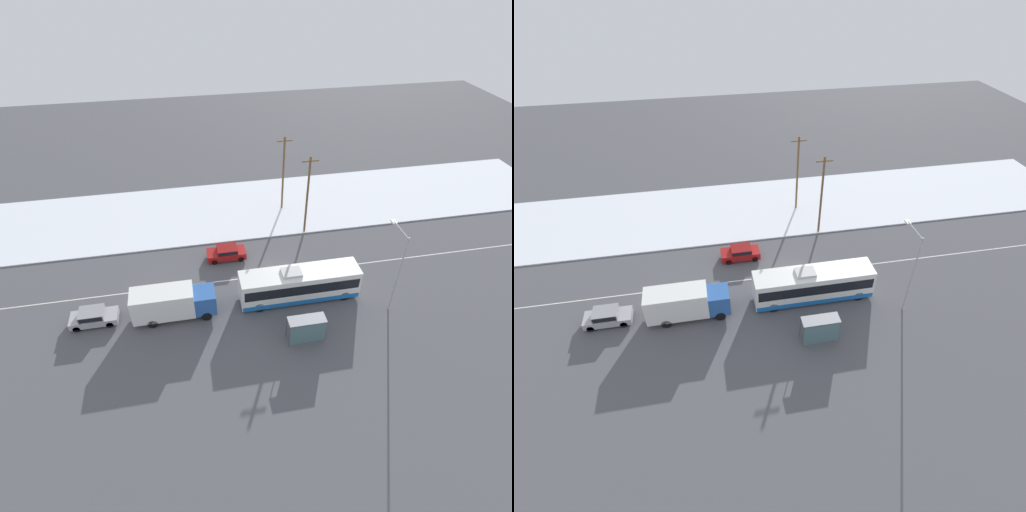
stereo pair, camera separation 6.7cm
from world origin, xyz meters
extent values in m
plane|color=#4C4C51|center=(0.00, 0.00, 0.00)|extent=(120.00, 120.00, 0.00)
cube|color=silver|center=(0.00, 13.05, 0.06)|extent=(80.00, 13.39, 0.12)
cube|color=silver|center=(0.00, 0.00, 0.00)|extent=(60.00, 0.12, 0.00)
cube|color=white|center=(1.62, -3.56, 1.69)|extent=(11.12, 2.55, 2.83)
cube|color=black|center=(1.62, -3.56, 2.03)|extent=(10.68, 2.57, 1.07)
cube|color=blue|center=(1.62, -3.56, 0.53)|extent=(11.01, 2.57, 0.51)
cube|color=#B2B2B2|center=(0.79, -3.56, 3.22)|extent=(1.80, 1.40, 0.24)
cylinder|color=black|center=(5.78, -4.69, 0.50)|extent=(1.00, 0.28, 1.00)
cylinder|color=black|center=(5.78, -2.42, 0.50)|extent=(1.00, 0.28, 1.00)
cylinder|color=black|center=(-2.34, -4.69, 0.50)|extent=(1.00, 0.28, 1.00)
cylinder|color=black|center=(-2.34, -2.42, 0.50)|extent=(1.00, 0.28, 1.00)
cube|color=silver|center=(-10.81, -3.82, 1.79)|extent=(5.40, 2.30, 2.59)
cube|color=#2856A3|center=(-7.16, -3.82, 1.51)|extent=(1.90, 2.18, 2.02)
cube|color=black|center=(-6.23, -3.82, 1.91)|extent=(0.06, 1.96, 0.89)
cylinder|color=black|center=(-7.16, -4.84, 0.45)|extent=(0.90, 0.26, 0.90)
cylinder|color=black|center=(-7.16, -2.80, 0.45)|extent=(0.90, 0.26, 0.90)
cylinder|color=black|center=(-11.89, -4.84, 0.45)|extent=(0.90, 0.26, 0.90)
cylinder|color=black|center=(-11.89, -2.80, 0.45)|extent=(0.90, 0.26, 0.90)
cube|color=maroon|center=(-4.33, 3.54, 0.58)|extent=(4.06, 1.80, 0.72)
cube|color=maroon|center=(-4.22, 3.54, 1.18)|extent=(2.11, 1.66, 0.46)
cube|color=black|center=(-4.22, 3.54, 1.19)|extent=(1.94, 1.69, 0.37)
cylinder|color=black|center=(-5.66, 2.75, 0.32)|extent=(0.64, 0.22, 0.64)
cylinder|color=black|center=(-5.66, 4.33, 0.32)|extent=(0.64, 0.22, 0.64)
cylinder|color=black|center=(-2.89, 2.75, 0.32)|extent=(0.64, 0.22, 0.64)
cylinder|color=black|center=(-2.89, 4.33, 0.32)|extent=(0.64, 0.22, 0.64)
cube|color=#9E9EA3|center=(-16.94, -3.32, 0.54)|extent=(4.09, 1.80, 0.64)
cube|color=gray|center=(-17.04, -3.32, 1.15)|extent=(2.13, 1.66, 0.58)
cube|color=black|center=(-17.04, -3.32, 1.16)|extent=(1.96, 1.69, 0.46)
cylinder|color=black|center=(-15.60, -4.11, 0.32)|extent=(0.64, 0.22, 0.64)
cylinder|color=black|center=(-15.60, -2.53, 0.32)|extent=(0.64, 0.22, 0.64)
cylinder|color=black|center=(-18.38, -4.11, 0.32)|extent=(0.64, 0.22, 0.64)
cylinder|color=black|center=(-18.38, -2.53, 0.32)|extent=(0.64, 0.22, 0.64)
cylinder|color=#23232D|center=(1.13, -7.34, 0.41)|extent=(0.12, 0.12, 0.81)
cylinder|color=#23232D|center=(1.38, -7.34, 0.41)|extent=(0.12, 0.12, 0.81)
cube|color=black|center=(1.26, -7.34, 1.15)|extent=(0.42, 0.23, 0.67)
sphere|color=#8E6647|center=(1.26, -7.34, 1.62)|extent=(0.28, 0.28, 0.28)
cylinder|color=black|center=(0.99, -7.34, 1.11)|extent=(0.11, 0.11, 0.64)
cylinder|color=black|center=(1.52, -7.34, 1.11)|extent=(0.11, 0.11, 0.64)
cube|color=gray|center=(0.85, -8.54, 2.37)|extent=(3.15, 1.20, 0.06)
cube|color=slate|center=(0.85, -9.12, 1.20)|extent=(3.03, 0.04, 2.16)
cylinder|color=#474C51|center=(-0.68, -7.98, 1.17)|extent=(0.08, 0.08, 2.34)
cylinder|color=#474C51|center=(2.39, -7.98, 1.17)|extent=(0.08, 0.08, 2.34)
cylinder|color=#474C51|center=(-0.68, -9.10, 1.17)|extent=(0.08, 0.08, 2.34)
cylinder|color=#474C51|center=(2.39, -9.10, 1.17)|extent=(0.08, 0.08, 2.34)
cylinder|color=#9EA3A8|center=(9.36, -6.66, 4.08)|extent=(0.14, 0.14, 8.15)
cylinder|color=#9EA3A8|center=(9.36, -5.36, 8.00)|extent=(0.10, 2.59, 0.10)
cube|color=silver|center=(9.36, -4.07, 7.93)|extent=(0.36, 0.60, 0.16)
cylinder|color=brown|center=(5.16, 6.69, 4.69)|extent=(0.24, 0.24, 9.37)
cube|color=brown|center=(5.16, 6.69, 8.87)|extent=(1.80, 0.12, 0.12)
cylinder|color=brown|center=(3.81, 12.19, 4.69)|extent=(0.24, 0.24, 9.38)
cube|color=brown|center=(3.81, 12.19, 8.88)|extent=(1.80, 0.12, 0.12)
camera|label=1|loc=(-7.38, -29.55, 26.84)|focal=28.00mm
camera|label=2|loc=(-7.31, -29.56, 26.84)|focal=28.00mm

